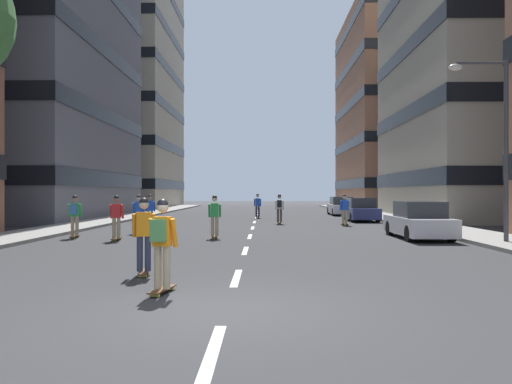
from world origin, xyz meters
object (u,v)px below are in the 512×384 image
(skater_3, at_px, (138,212))
(skater_9, at_px, (144,232))
(parked_car_mid, at_px, (360,210))
(skater_1, at_px, (279,207))
(skater_5, at_px, (75,214))
(skater_6, at_px, (258,205))
(skater_2, at_px, (215,214))
(parked_car_far, at_px, (341,207))
(skater_0, at_px, (150,209))
(skater_7, at_px, (116,216))
(skater_4, at_px, (345,208))
(skater_8, at_px, (162,240))
(streetlamp_right, at_px, (496,130))
(parked_car_near, at_px, (419,221))

(skater_3, xyz_separation_m, skater_9, (3.04, -11.22, 0.00))
(parked_car_mid, xyz_separation_m, skater_1, (-5.43, -3.04, 0.32))
(skater_5, height_order, skater_6, same)
(skater_1, distance_m, skater_2, 9.56)
(parked_car_mid, distance_m, parked_car_far, 8.14)
(parked_car_far, xyz_separation_m, skater_5, (-14.18, -20.27, 0.32))
(skater_0, height_order, skater_7, same)
(skater_3, height_order, skater_9, same)
(parked_car_mid, distance_m, skater_4, 4.67)
(parked_car_far, bearing_deg, skater_4, -98.00)
(parked_car_mid, height_order, skater_6, skater_6)
(parked_car_far, distance_m, skater_9, 30.55)
(skater_9, bearing_deg, skater_7, 111.10)
(skater_0, distance_m, skater_1, 7.69)
(skater_7, xyz_separation_m, skater_8, (3.87, -9.89, 0.03))
(streetlamp_right, height_order, skater_2, streetlamp_right)
(skater_4, height_order, skater_9, same)
(skater_3, xyz_separation_m, skater_7, (0.01, -3.37, 0.00))
(parked_car_near, xyz_separation_m, skater_0, (-12.45, 5.90, 0.29))
(skater_1, xyz_separation_m, skater_6, (-1.40, 6.62, -0.03))
(parked_car_far, xyz_separation_m, skater_6, (-6.82, -4.56, 0.29))
(skater_0, xyz_separation_m, skater_7, (0.32, -7.02, 0.00))
(skater_5, bearing_deg, skater_6, 64.91)
(parked_car_near, distance_m, skater_8, 13.76)
(skater_9, bearing_deg, skater_5, 119.76)
(parked_car_mid, xyz_separation_m, skater_5, (-14.18, -12.13, 0.32))
(skater_0, height_order, skater_6, same)
(skater_0, bearing_deg, skater_8, -76.06)
(skater_3, bearing_deg, skater_6, 68.38)
(parked_car_near, bearing_deg, skater_2, -179.51)
(skater_5, bearing_deg, skater_3, 48.55)
(parked_car_far, distance_m, skater_4, 12.59)
(parked_car_near, relative_size, streetlamp_right, 0.68)
(parked_car_mid, xyz_separation_m, skater_3, (-12.13, -9.81, 0.29))
(streetlamp_right, bearing_deg, parked_car_near, 128.56)
(streetlamp_right, height_order, skater_3, streetlamp_right)
(skater_2, xyz_separation_m, skater_9, (-0.72, -8.89, 0.00))
(parked_car_far, relative_size, skater_0, 2.47)
(parked_car_far, bearing_deg, skater_1, -115.89)
(streetlamp_right, relative_size, skater_5, 3.65)
(parked_car_far, height_order, skater_2, skater_2)
(skater_2, distance_m, skater_9, 8.92)
(skater_3, distance_m, skater_5, 3.10)
(parked_car_mid, height_order, skater_1, skater_1)
(skater_1, distance_m, skater_9, 18.36)
(parked_car_mid, relative_size, skater_4, 2.47)
(skater_0, distance_m, skater_3, 3.66)
(parked_car_near, relative_size, skater_7, 2.47)
(skater_9, bearing_deg, parked_car_far, 72.68)
(streetlamp_right, bearing_deg, skater_4, 110.04)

